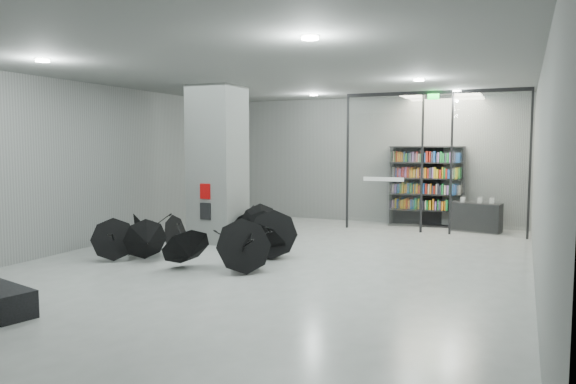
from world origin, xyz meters
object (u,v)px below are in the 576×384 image
at_px(shop_counter, 476,217).
at_px(umbrella_cluster, 220,243).
at_px(bookshelf, 426,186).
at_px(column, 218,164).

relative_size(shop_counter, umbrella_cluster, 0.30).
height_order(bookshelf, shop_counter, bookshelf).
bearing_deg(shop_counter, umbrella_cluster, -118.71).
relative_size(bookshelf, shop_counter, 1.77).
distance_m(bookshelf, shop_counter, 1.76).
relative_size(column, shop_counter, 2.87).
bearing_deg(column, umbrella_cluster, -58.17).
xyz_separation_m(shop_counter, umbrella_cluster, (-4.95, -6.04, -0.11)).
bearing_deg(umbrella_cluster, bookshelf, 62.03).
bearing_deg(bookshelf, umbrella_cluster, -126.36).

